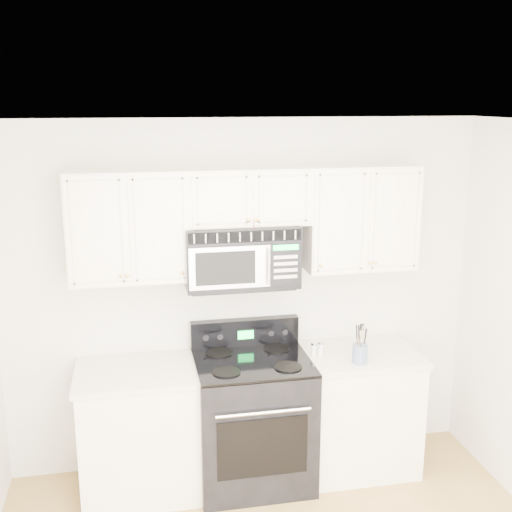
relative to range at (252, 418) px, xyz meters
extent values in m
cube|color=white|center=(0.00, -1.41, 2.12)|extent=(3.50, 3.50, 0.01)
cube|color=beige|center=(0.00, 0.34, 0.82)|extent=(3.50, 0.01, 2.60)
cube|color=white|center=(-0.80, 0.03, -0.04)|extent=(0.82, 0.63, 0.88)
cube|color=beige|center=(-0.80, 0.03, 0.42)|extent=(0.86, 0.65, 0.04)
cube|color=black|center=(-0.80, 0.07, -0.43)|extent=(0.82, 0.55, 0.10)
cube|color=white|center=(0.80, 0.03, -0.04)|extent=(0.82, 0.63, 0.88)
cube|color=beige|center=(0.80, 0.03, 0.42)|extent=(0.86, 0.65, 0.04)
cube|color=black|center=(0.80, 0.07, -0.43)|extent=(0.82, 0.55, 0.10)
cube|color=black|center=(0.00, -0.01, -0.02)|extent=(0.81, 0.69, 0.92)
cube|color=black|center=(0.00, -0.36, -0.03)|extent=(0.62, 0.01, 0.43)
cylinder|color=silver|center=(0.00, -0.38, 0.24)|extent=(0.64, 0.02, 0.02)
cube|color=black|center=(0.00, -0.01, 0.44)|extent=(0.81, 0.69, 0.02)
cube|color=black|center=(0.00, 0.30, 0.54)|extent=(0.81, 0.08, 0.21)
cube|color=#0BD541|center=(0.00, 0.26, 0.54)|extent=(0.12, 0.00, 0.06)
cube|color=white|center=(-0.82, 0.18, 1.41)|extent=(0.80, 0.33, 0.75)
cube|color=white|center=(0.82, 0.18, 1.41)|extent=(0.80, 0.33, 0.75)
cube|color=white|center=(0.00, 0.18, 1.59)|extent=(0.84, 0.33, 0.39)
sphere|color=#D9B551|center=(-0.84, -0.01, 1.12)|extent=(0.03, 0.03, 0.03)
sphere|color=#D9B551|center=(-0.48, -0.01, 1.12)|extent=(0.03, 0.03, 0.03)
sphere|color=#D9B551|center=(0.48, -0.01, 1.12)|extent=(0.03, 0.03, 0.03)
sphere|color=#D9B551|center=(0.84, -0.01, 1.12)|extent=(0.03, 0.03, 0.03)
sphere|color=#D9B551|center=(-0.03, -0.01, 1.46)|extent=(0.03, 0.03, 0.03)
sphere|color=#D9B551|center=(0.03, -0.01, 1.46)|extent=(0.03, 0.03, 0.03)
cylinder|color=#B40810|center=(0.01, -0.01, 1.40)|extent=(0.01, 0.00, 0.11)
sphere|color=#D9B551|center=(0.01, -0.01, 1.34)|extent=(0.04, 0.04, 0.04)
cube|color=black|center=(-0.06, 0.14, 1.18)|extent=(0.78, 0.39, 0.43)
cube|color=beige|center=(-0.06, -0.04, 1.35)|extent=(0.76, 0.01, 0.08)
cube|color=#B3B3B3|center=(-0.16, -0.05, 1.15)|extent=(0.55, 0.01, 0.29)
cube|color=black|center=(-0.19, -0.06, 1.15)|extent=(0.40, 0.01, 0.23)
cube|color=black|center=(0.22, -0.05, 1.15)|extent=(0.21, 0.01, 0.29)
cube|color=#0BD541|center=(0.22, -0.06, 1.27)|extent=(0.17, 0.00, 0.04)
cylinder|color=silver|center=(0.10, -0.09, 1.15)|extent=(0.02, 0.02, 0.25)
cylinder|color=slate|center=(0.74, -0.16, 0.50)|extent=(0.11, 0.11, 0.13)
cylinder|color=#90704E|center=(0.77, -0.16, 0.57)|extent=(0.01, 0.01, 0.23)
cylinder|color=black|center=(0.72, -0.14, 0.58)|extent=(0.01, 0.01, 0.25)
cylinder|color=#90704E|center=(0.72, -0.19, 0.59)|extent=(0.01, 0.01, 0.27)
cylinder|color=black|center=(0.77, -0.16, 0.57)|extent=(0.01, 0.01, 0.23)
cylinder|color=#90704E|center=(0.72, -0.14, 0.58)|extent=(0.01, 0.01, 0.25)
cylinder|color=black|center=(0.72, -0.19, 0.59)|extent=(0.01, 0.01, 0.27)
cylinder|color=silver|center=(0.45, 0.02, 0.48)|extent=(0.04, 0.04, 0.09)
cylinder|color=silver|center=(0.45, 0.02, 0.53)|extent=(0.04, 0.04, 0.02)
cylinder|color=silver|center=(0.51, 0.02, 0.48)|extent=(0.04, 0.04, 0.09)
cylinder|color=silver|center=(0.51, 0.02, 0.53)|extent=(0.04, 0.04, 0.02)
camera|label=1|loc=(-0.81, -4.14, 2.24)|focal=45.00mm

